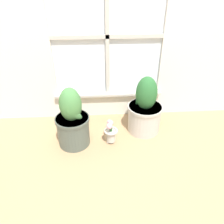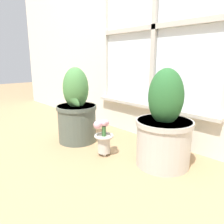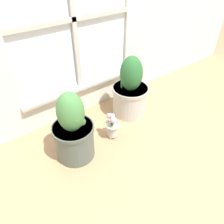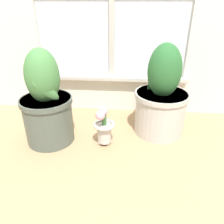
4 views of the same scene
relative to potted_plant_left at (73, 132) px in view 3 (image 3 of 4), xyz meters
The scene contains 4 objects.
ground_plane 0.42m from the potted_plant_left, 21.75° to the right, with size 10.00×10.00×0.00m, color tan.
potted_plant_left is the anchor object (origin of this frame).
potted_plant_right 0.68m from the potted_plant_left, 13.18° to the left, with size 0.33×0.33×0.56m.
flower_vase 0.34m from the potted_plant_left, ahead, with size 0.13×0.13×0.24m.
Camera 3 is at (-0.80, -0.93, 1.28)m, focal length 35.00 mm.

